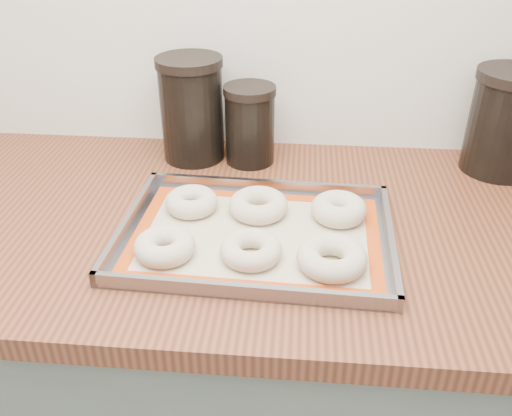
# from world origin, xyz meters

# --- Properties ---
(cabinet) EXTENTS (3.00, 0.65, 0.86)m
(cabinet) POSITION_xyz_m (0.00, 1.68, 0.43)
(cabinet) COLOR slate
(cabinet) RESTS_ON floor
(countertop) EXTENTS (3.06, 0.68, 0.04)m
(countertop) POSITION_xyz_m (0.00, 1.68, 0.88)
(countertop) COLOR brown
(countertop) RESTS_ON cabinet
(baking_tray) EXTENTS (0.47, 0.35, 0.03)m
(baking_tray) POSITION_xyz_m (-0.12, 1.61, 0.91)
(baking_tray) COLOR gray
(baking_tray) RESTS_ON countertop
(baking_mat) EXTENTS (0.43, 0.30, 0.00)m
(baking_mat) POSITION_xyz_m (-0.12, 1.61, 0.90)
(baking_mat) COLOR #C6B793
(baking_mat) RESTS_ON baking_tray
(bagel_front_left) EXTENTS (0.13, 0.13, 0.04)m
(bagel_front_left) POSITION_xyz_m (-0.26, 1.53, 0.92)
(bagel_front_left) COLOR beige
(bagel_front_left) RESTS_ON baking_mat
(bagel_front_mid) EXTENTS (0.12, 0.12, 0.03)m
(bagel_front_mid) POSITION_xyz_m (-0.12, 1.54, 0.92)
(bagel_front_mid) COLOR beige
(bagel_front_mid) RESTS_ON baking_mat
(bagel_front_right) EXTENTS (0.14, 0.14, 0.04)m
(bagel_front_right) POSITION_xyz_m (0.00, 1.53, 0.92)
(bagel_front_right) COLOR beige
(bagel_front_right) RESTS_ON baking_mat
(bagel_back_left) EXTENTS (0.12, 0.12, 0.04)m
(bagel_back_left) POSITION_xyz_m (-0.25, 1.68, 0.92)
(bagel_back_left) COLOR beige
(bagel_back_left) RESTS_ON baking_mat
(bagel_back_mid) EXTENTS (0.13, 0.13, 0.04)m
(bagel_back_mid) POSITION_xyz_m (-0.12, 1.68, 0.92)
(bagel_back_mid) COLOR beige
(bagel_back_mid) RESTS_ON baking_mat
(bagel_back_right) EXTENTS (0.11, 0.11, 0.04)m
(bagel_back_right) POSITION_xyz_m (0.02, 1.67, 0.92)
(bagel_back_right) COLOR beige
(bagel_back_right) RESTS_ON baking_mat
(canister_left) EXTENTS (0.14, 0.14, 0.22)m
(canister_left) POSITION_xyz_m (-0.28, 1.91, 1.01)
(canister_left) COLOR black
(canister_left) RESTS_ON countertop
(canister_mid) EXTENTS (0.11, 0.11, 0.17)m
(canister_mid) POSITION_xyz_m (-0.16, 1.90, 0.98)
(canister_mid) COLOR black
(canister_mid) RESTS_ON countertop
(canister_right) EXTENTS (0.16, 0.16, 0.21)m
(canister_right) POSITION_xyz_m (0.36, 1.91, 1.01)
(canister_right) COLOR black
(canister_right) RESTS_ON countertop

